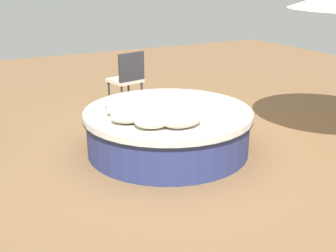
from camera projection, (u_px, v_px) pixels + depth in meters
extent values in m
plane|color=olive|center=(168.00, 150.00, 5.63)|extent=(16.00, 16.00, 0.00)
cylinder|color=navy|center=(168.00, 133.00, 5.55)|extent=(2.16, 2.16, 0.48)
cylinder|color=black|center=(168.00, 116.00, 5.47)|extent=(2.23, 2.23, 0.02)
cylinder|color=silver|center=(168.00, 113.00, 5.46)|extent=(2.22, 2.22, 0.09)
ellipsoid|color=white|center=(120.00, 101.00, 5.48)|extent=(0.44, 0.33, 0.19)
ellipsoid|color=beige|center=(123.00, 109.00, 5.21)|extent=(0.42, 0.37, 0.16)
ellipsoid|color=beige|center=(132.00, 115.00, 4.96)|extent=(0.55, 0.38, 0.16)
ellipsoid|color=beige|center=(153.00, 120.00, 4.78)|extent=(0.46, 0.38, 0.16)
ellipsoid|color=beige|center=(181.00, 119.00, 4.79)|extent=(0.51, 0.35, 0.18)
cylinder|color=#333338|center=(109.00, 93.00, 7.63)|extent=(0.04, 0.04, 0.42)
cylinder|color=#333338|center=(128.00, 89.00, 7.90)|extent=(0.04, 0.04, 0.42)
cylinder|color=#333338|center=(122.00, 97.00, 7.33)|extent=(0.04, 0.04, 0.42)
cylinder|color=#333338|center=(142.00, 93.00, 7.60)|extent=(0.04, 0.04, 0.42)
cube|color=silver|center=(125.00, 80.00, 7.53)|extent=(0.61, 0.60, 0.06)
cube|color=#333338|center=(131.00, 67.00, 7.28)|extent=(0.52, 0.17, 0.50)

